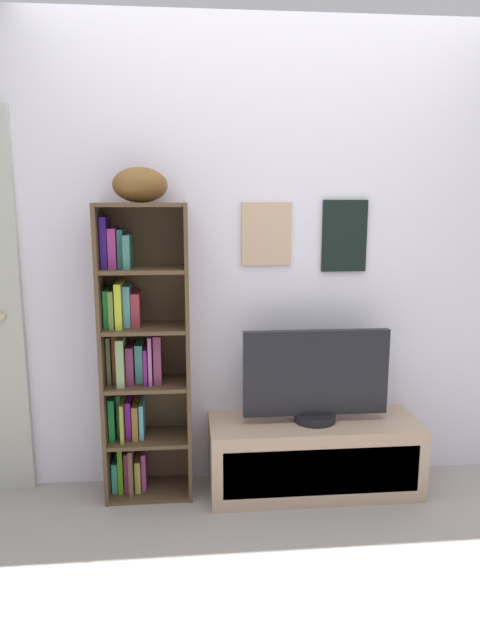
{
  "coord_description": "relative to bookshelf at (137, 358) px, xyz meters",
  "views": [
    {
      "loc": [
        -0.46,
        -1.98,
        1.54
      ],
      "look_at": [
        -0.19,
        0.85,
        0.96
      ],
      "focal_mm": 32.66,
      "sensor_mm": 36.0,
      "label": 1
    }
  ],
  "objects": [
    {
      "name": "bookshelf",
      "position": [
        0.0,
        0.0,
        0.0
      ],
      "size": [
        0.45,
        0.29,
        1.53
      ],
      "color": "#4E3A26",
      "rests_on": "ground"
    },
    {
      "name": "tv_stand",
      "position": [
        0.93,
        -0.09,
        -0.54
      ],
      "size": [
        1.12,
        0.41,
        0.39
      ],
      "color": "tan",
      "rests_on": "ground"
    },
    {
      "name": "ground",
      "position": [
        0.71,
        -0.98,
        -0.76
      ],
      "size": [
        5.2,
        5.2,
        0.04
      ],
      "primitive_type": "cube",
      "color": "gray"
    },
    {
      "name": "television",
      "position": [
        0.93,
        -0.09,
        -0.1
      ],
      "size": [
        0.77,
        0.22,
        0.5
      ],
      "color": "black",
      "rests_on": "tv_stand"
    },
    {
      "name": "football",
      "position": [
        0.05,
        -0.03,
        0.88
      ],
      "size": [
        0.34,
        0.31,
        0.17
      ],
      "primitive_type": "ellipsoid",
      "rotation": [
        0.0,
        0.0,
        0.6
      ],
      "color": "brown",
      "rests_on": "bookshelf"
    },
    {
      "name": "back_wall",
      "position": [
        0.71,
        0.15,
        0.49
      ],
      "size": [
        4.8,
        0.08,
        2.46
      ],
      "color": "silver",
      "rests_on": "ground"
    }
  ]
}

